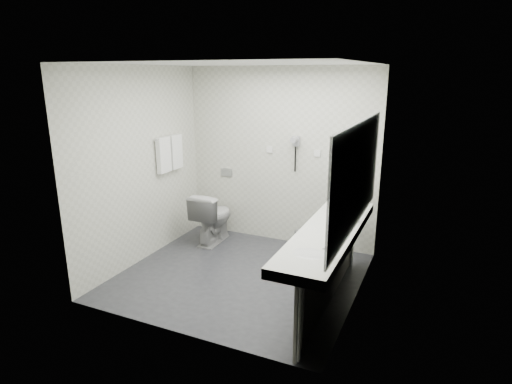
% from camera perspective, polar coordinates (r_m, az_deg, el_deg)
% --- Properties ---
extents(floor, '(2.80, 2.80, 0.00)m').
position_cam_1_polar(floor, '(5.30, -2.18, -11.20)').
color(floor, '#2C2D33').
rests_on(floor, ground).
extents(ceiling, '(2.80, 2.80, 0.00)m').
position_cam_1_polar(ceiling, '(4.73, -2.51, 16.91)').
color(ceiling, silver).
rests_on(ceiling, wall_back).
extents(wall_back, '(2.80, 0.00, 2.80)m').
position_cam_1_polar(wall_back, '(6.03, 3.20, 4.71)').
color(wall_back, silver).
rests_on(wall_back, floor).
extents(wall_front, '(2.80, 0.00, 2.80)m').
position_cam_1_polar(wall_front, '(3.79, -11.14, -2.29)').
color(wall_front, silver).
rests_on(wall_front, floor).
extents(wall_left, '(0.00, 2.60, 2.60)m').
position_cam_1_polar(wall_left, '(5.62, -15.24, 3.36)').
color(wall_left, silver).
rests_on(wall_left, floor).
extents(wall_right, '(0.00, 2.60, 2.60)m').
position_cam_1_polar(wall_right, '(4.44, 14.06, 0.19)').
color(wall_right, silver).
rests_on(wall_right, floor).
extents(vanity_counter, '(0.55, 2.20, 0.10)m').
position_cam_1_polar(vanity_counter, '(4.45, 9.70, -5.64)').
color(vanity_counter, white).
rests_on(vanity_counter, floor).
extents(vanity_panel, '(0.03, 2.15, 0.75)m').
position_cam_1_polar(vanity_panel, '(4.61, 9.75, -10.60)').
color(vanity_panel, gray).
rests_on(vanity_panel, floor).
extents(vanity_post_near, '(0.06, 0.06, 0.75)m').
position_cam_1_polar(vanity_post_near, '(3.73, 5.93, -17.32)').
color(vanity_post_near, silver).
rests_on(vanity_post_near, floor).
extents(vanity_post_far, '(0.06, 0.06, 0.75)m').
position_cam_1_polar(vanity_post_far, '(5.54, 12.83, -6.15)').
color(vanity_post_far, silver).
rests_on(vanity_post_far, floor).
extents(mirror, '(0.02, 2.20, 1.05)m').
position_cam_1_polar(mirror, '(4.20, 13.53, 2.17)').
color(mirror, '#B2BCC6').
rests_on(mirror, wall_right).
extents(basin_near, '(0.40, 0.31, 0.05)m').
position_cam_1_polar(basin_near, '(3.85, 7.21, -8.43)').
color(basin_near, white).
rests_on(basin_near, vanity_counter).
extents(basin_far, '(0.40, 0.31, 0.05)m').
position_cam_1_polar(basin_far, '(5.03, 11.62, -2.75)').
color(basin_far, white).
rests_on(basin_far, vanity_counter).
extents(faucet_near, '(0.04, 0.04, 0.15)m').
position_cam_1_polar(faucet_near, '(3.77, 10.11, -7.62)').
color(faucet_near, silver).
rests_on(faucet_near, vanity_counter).
extents(faucet_far, '(0.04, 0.04, 0.15)m').
position_cam_1_polar(faucet_far, '(4.97, 13.87, -2.04)').
color(faucet_far, silver).
rests_on(faucet_far, vanity_counter).
extents(soap_bottle_a, '(0.06, 0.06, 0.10)m').
position_cam_1_polar(soap_bottle_a, '(4.49, 10.04, -4.07)').
color(soap_bottle_a, silver).
rests_on(soap_bottle_a, vanity_counter).
extents(soap_bottle_b, '(0.11, 0.11, 0.10)m').
position_cam_1_polar(soap_bottle_b, '(4.56, 10.83, -3.79)').
color(soap_bottle_b, silver).
rests_on(soap_bottle_b, vanity_counter).
extents(soap_bottle_c, '(0.05, 0.05, 0.10)m').
position_cam_1_polar(soap_bottle_c, '(4.28, 11.72, -5.14)').
color(soap_bottle_c, silver).
rests_on(soap_bottle_c, vanity_counter).
extents(glass_left, '(0.07, 0.07, 0.12)m').
position_cam_1_polar(glass_left, '(4.65, 12.13, -3.39)').
color(glass_left, silver).
rests_on(glass_left, vanity_counter).
extents(glass_right, '(0.07, 0.07, 0.11)m').
position_cam_1_polar(glass_right, '(4.70, 13.46, -3.30)').
color(glass_right, silver).
rests_on(glass_right, vanity_counter).
extents(toilet, '(0.44, 0.76, 0.76)m').
position_cam_1_polar(toilet, '(6.20, -5.85, -3.36)').
color(toilet, white).
rests_on(toilet, floor).
extents(flush_plate, '(0.18, 0.02, 0.12)m').
position_cam_1_polar(flush_plate, '(6.43, -3.98, 2.66)').
color(flush_plate, '#B2B5BA').
rests_on(flush_plate, wall_back).
extents(pedal_bin, '(0.22, 0.22, 0.24)m').
position_cam_1_polar(pedal_bin, '(6.06, 5.98, -6.42)').
color(pedal_bin, '#B2B5BA').
rests_on(pedal_bin, floor).
extents(bin_lid, '(0.17, 0.17, 0.02)m').
position_cam_1_polar(bin_lid, '(6.02, 6.01, -5.28)').
color(bin_lid, '#B2B5BA').
rests_on(bin_lid, pedal_bin).
extents(towel_rail, '(0.02, 0.62, 0.02)m').
position_cam_1_polar(towel_rail, '(5.96, -11.74, 7.21)').
color(towel_rail, silver).
rests_on(towel_rail, wall_left).
extents(towel_near, '(0.07, 0.24, 0.48)m').
position_cam_1_polar(towel_near, '(5.88, -12.33, 4.89)').
color(towel_near, white).
rests_on(towel_near, towel_rail).
extents(towel_far, '(0.07, 0.24, 0.48)m').
position_cam_1_polar(towel_far, '(6.11, -10.78, 5.36)').
color(towel_far, white).
rests_on(towel_far, towel_rail).
extents(dryer_cradle, '(0.10, 0.04, 0.14)m').
position_cam_1_polar(dryer_cradle, '(5.87, 5.42, 6.85)').
color(dryer_cradle, '#999B9F').
rests_on(dryer_cradle, wall_back).
extents(dryer_barrel, '(0.08, 0.14, 0.08)m').
position_cam_1_polar(dryer_barrel, '(5.80, 5.20, 7.05)').
color(dryer_barrel, '#999B9F').
rests_on(dryer_barrel, dryer_cradle).
extents(dryer_cord, '(0.02, 0.02, 0.35)m').
position_cam_1_polar(dryer_cord, '(5.90, 5.31, 4.43)').
color(dryer_cord, black).
rests_on(dryer_cord, dryer_cradle).
extents(switch_plate_a, '(0.09, 0.02, 0.09)m').
position_cam_1_polar(switch_plate_a, '(6.05, 1.84, 5.74)').
color(switch_plate_a, white).
rests_on(switch_plate_a, wall_back).
extents(switch_plate_b, '(0.09, 0.02, 0.09)m').
position_cam_1_polar(switch_plate_b, '(5.83, 8.24, 5.19)').
color(switch_plate_b, white).
rests_on(switch_plate_b, wall_back).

